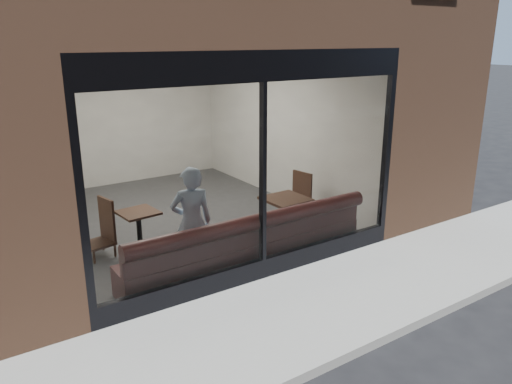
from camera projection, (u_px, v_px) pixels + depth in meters
ground at (365, 346)px, 5.65m from camera, size 120.00×120.00×0.00m
sidewalk_near at (309, 308)px, 6.44m from camera, size 40.00×2.00×0.01m
kerb_near at (369, 344)px, 5.59m from camera, size 40.00×0.10×0.12m
host_building_pier_right at (252, 105)px, 13.51m from camera, size 2.50×12.00×3.20m
host_building_backfill at (80, 103)px, 13.89m from camera, size 5.00×6.00×3.20m
cafe_floor at (175, 218)px, 9.60m from camera, size 6.00×6.00×0.00m
cafe_ceiling at (167, 47)px, 8.67m from camera, size 6.00×6.00×0.00m
cafe_wall_back at (116, 117)px, 11.50m from camera, size 5.00×0.00×5.00m
cafe_wall_left at (25, 154)px, 7.81m from camera, size 0.00×6.00×6.00m
cafe_wall_right at (280, 125)px, 10.47m from camera, size 0.00×6.00×6.00m
storefront_kick at (263, 268)px, 7.23m from camera, size 5.00×0.10×0.30m
storefront_header at (263, 66)px, 6.38m from camera, size 5.00×0.10×0.40m
storefront_mullion at (263, 175)px, 6.81m from camera, size 0.06×0.10×2.50m
storefront_glass at (264, 176)px, 6.79m from camera, size 4.80×0.00×4.80m
banquette at (247, 254)px, 7.52m from camera, size 4.00×0.55×0.45m
person at (192, 223)px, 7.11m from camera, size 0.68×0.53×1.65m
cafe_table_left at (138, 213)px, 7.76m from camera, size 0.61×0.61×0.04m
cafe_table_right at (286, 199)px, 8.41m from camera, size 0.71×0.71×0.04m
cafe_chair_left at (98, 244)px, 7.86m from camera, size 0.51×0.51×0.04m
cafe_chair_right at (295, 210)px, 9.39m from camera, size 0.53×0.53×0.04m
wall_poster at (44, 169)px, 6.95m from camera, size 0.02×0.67×0.89m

